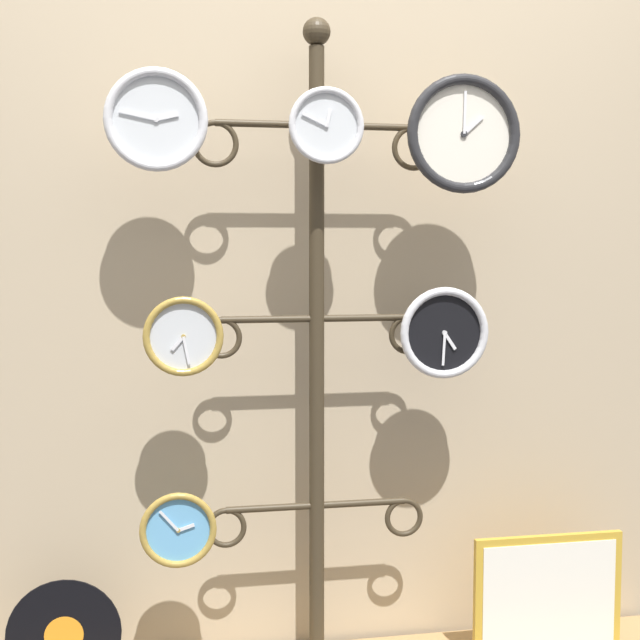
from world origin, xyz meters
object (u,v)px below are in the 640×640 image
display_stand (317,431)px  clock_top_right (463,134)px  clock_top_center (326,126)px  clock_bottom_left (178,529)px  clock_middle_right (444,333)px  picture_frame (548,596)px  vinyl_record (64,635)px  clock_top_left (156,120)px  clock_middle_left (183,336)px

display_stand → clock_top_right: 0.93m
clock_top_center → clock_bottom_left: bearing=177.8°
clock_middle_right → picture_frame: size_ratio=0.57×
clock_top_right → vinyl_record: size_ratio=1.07×
clock_top_left → clock_middle_left: bearing=-12.9°
clock_top_left → clock_middle_left: clock_top_left is taller
clock_top_center → clock_middle_right: (0.34, 0.02, -0.56)m
display_stand → clock_top_center: display_stand is taller
clock_middle_right → picture_frame: 0.84m
display_stand → vinyl_record: display_stand is taller
display_stand → clock_top_left: (-0.44, -0.08, 0.85)m
clock_middle_left → picture_frame: (1.05, -0.00, -0.78)m
display_stand → clock_top_left: bearing=-169.8°
display_stand → clock_middle_right: (0.35, -0.08, 0.28)m
clock_top_right → clock_middle_left: (-0.77, -0.00, -0.55)m
clock_top_left → clock_top_center: clock_top_left is taller
clock_top_left → clock_bottom_left: bearing=-7.9°
clock_top_center → clock_top_right: 0.39m
clock_top_center → clock_top_right: (0.39, 0.01, -0.01)m
display_stand → vinyl_record: 0.88m
clock_top_left → clock_middle_right: (0.79, -0.00, -0.57)m
clock_middle_left → clock_bottom_left: bearing=157.0°
clock_top_center → clock_middle_left: (-0.38, 0.01, -0.56)m
clock_top_left → clock_bottom_left: 1.09m
clock_middle_left → picture_frame: 1.31m
clock_top_left → clock_bottom_left: clock_top_left is taller
clock_middle_left → clock_middle_right: 0.72m
clock_top_center → vinyl_record: clock_top_center is taller
clock_bottom_left → picture_frame: size_ratio=0.45×
clock_top_center → clock_middle_right: size_ratio=0.79×
clock_top_left → clock_top_right: size_ratio=0.82×
clock_top_center → picture_frame: clock_top_center is taller
clock_bottom_left → vinyl_record: bearing=170.9°
clock_middle_left → clock_top_right: bearing=0.1°
vinyl_record → picture_frame: picture_frame is taller
clock_top_center → clock_bottom_left: clock_top_center is taller
clock_top_center → picture_frame: size_ratio=0.45×
display_stand → vinyl_record: size_ratio=6.18×
clock_middle_right → display_stand: bearing=166.8°
clock_top_center → clock_bottom_left: (-0.40, 0.02, -1.08)m
clock_top_left → clock_middle_left: (0.06, -0.01, -0.56)m
vinyl_record → picture_frame: size_ratio=0.67×
clock_middle_left → clock_top_left: bearing=167.1°
clock_middle_left → vinyl_record: size_ratio=0.69×
display_stand → clock_bottom_left: 0.47m
clock_middle_right → clock_top_center: bearing=-177.0°
clock_top_left → clock_bottom_left: size_ratio=1.30×
clock_top_right → clock_bottom_left: clock_top_right is taller
clock_top_right → vinyl_record: 1.75m
clock_top_right → picture_frame: size_ratio=0.72×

